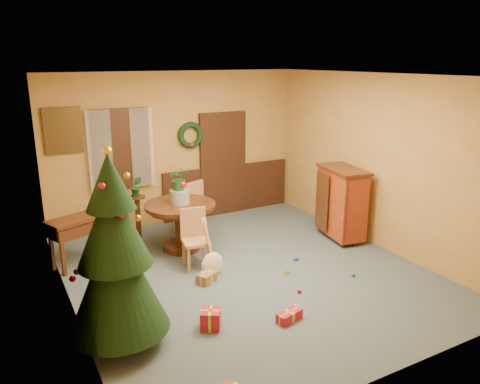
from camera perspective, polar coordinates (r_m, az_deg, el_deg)
room_envelope at (r=9.20m, az=-6.25°, el=3.32°), size 5.50×5.50×5.50m
dining_table at (r=7.86m, az=-7.27°, el=-3.10°), size 1.18×1.18×0.81m
urn at (r=7.75m, az=-7.36°, el=-0.58°), size 0.32×0.32×0.24m
centerpiece_plant at (r=7.67m, az=-7.45°, el=1.66°), size 0.35×0.30×0.39m
chair_near at (r=7.24m, az=-5.52°, el=-5.38°), size 0.46×0.46×0.92m
chair_far at (r=8.64m, az=-6.06°, el=-1.55°), size 0.56×0.56×0.99m
guitar at (r=6.95m, az=-3.44°, el=-7.03°), size 0.45×0.59×0.80m
plant_stand at (r=8.54m, az=-12.35°, el=-2.40°), size 0.30×0.30×0.77m
stand_plant at (r=8.41m, az=-12.54°, el=0.68°), size 0.24×0.22×0.37m
christmas_tree at (r=5.25m, az=-14.98°, el=-7.51°), size 1.10×1.10×2.28m
writing_desk at (r=7.63m, az=-19.15°, el=-4.32°), size 0.98×0.72×0.78m
sideboard at (r=8.43m, az=12.28°, el=-1.13°), size 0.70×1.09×1.29m
gift_b at (r=5.82m, az=-3.61°, el=-15.19°), size 0.32×0.32×0.23m
gift_c at (r=6.88m, az=-4.11°, el=-10.38°), size 0.32×0.29×0.15m
gift_d at (r=6.00m, az=6.04°, el=-14.82°), size 0.37×0.22×0.12m
toy_a at (r=7.61m, az=6.83°, el=-8.15°), size 0.09×0.08×0.05m
toy_b at (r=7.25m, az=13.62°, el=-9.75°), size 0.06×0.06×0.06m
toy_c at (r=6.28m, az=6.75°, el=-13.72°), size 0.09×0.09×0.05m
toy_d at (r=6.65m, az=7.26°, el=-11.86°), size 0.06×0.06×0.06m
toy_e at (r=7.16m, az=5.77°, el=-9.75°), size 0.09×0.07×0.05m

